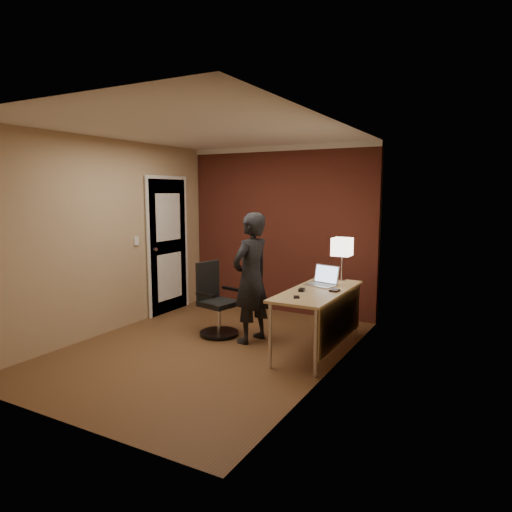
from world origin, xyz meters
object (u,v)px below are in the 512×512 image
at_px(desk_lamp, 342,247).
at_px(person, 251,278).
at_px(mouse, 302,290).
at_px(phone, 297,297).
at_px(desk, 324,302).
at_px(wallet, 335,290).
at_px(office_chair, 216,304).
at_px(laptop, 323,280).

height_order(desk_lamp, person, person).
xyz_separation_m(mouse, phone, (0.07, -0.31, -0.01)).
relative_size(mouse, phone, 0.87).
bearing_deg(desk, person, -178.85).
bearing_deg(desk, wallet, 5.14).
bearing_deg(desk_lamp, phone, -96.38).
distance_m(mouse, wallet, 0.36).
bearing_deg(person, mouse, 91.00).
bearing_deg(wallet, office_chair, -179.37).
distance_m(desk_lamp, phone, 1.18).
bearing_deg(desk_lamp, laptop, -106.04).
height_order(office_chair, person, person).
relative_size(laptop, office_chair, 0.42).
relative_size(office_chair, person, 0.58).
bearing_deg(office_chair, desk_lamp, 24.00).
distance_m(laptop, office_chair, 1.42).
bearing_deg(person, desk_lamp, 137.44).
bearing_deg(desk_lamp, wallet, -78.28).
xyz_separation_m(desk_lamp, phone, (-0.12, -1.10, -0.41)).
xyz_separation_m(desk, wallet, (0.12, 0.01, 0.14)).
relative_size(laptop, person, 0.24).
xyz_separation_m(laptop, wallet, (0.23, -0.27, -0.05)).
bearing_deg(desk, phone, -105.84).
relative_size(mouse, wallet, 0.91).
distance_m(laptop, wallet, 0.36).
bearing_deg(wallet, desk_lamp, 101.72).
relative_size(desk, mouse, 15.00).
distance_m(desk, mouse, 0.29).
xyz_separation_m(desk, office_chair, (-1.45, -0.01, -0.20)).
relative_size(phone, office_chair, 0.13).
height_order(mouse, person, person).
relative_size(desk_lamp, person, 0.34).
bearing_deg(phone, wallet, 38.65).
bearing_deg(phone, mouse, 79.78).
height_order(desk, person, person).
relative_size(mouse, person, 0.06).
bearing_deg(wallet, phone, -118.09).
height_order(desk, desk_lamp, desk_lamp).
bearing_deg(mouse, office_chair, 162.21).
distance_m(desk, laptop, 0.36).
bearing_deg(desk_lamp, mouse, -103.71).
height_order(desk_lamp, phone, desk_lamp).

